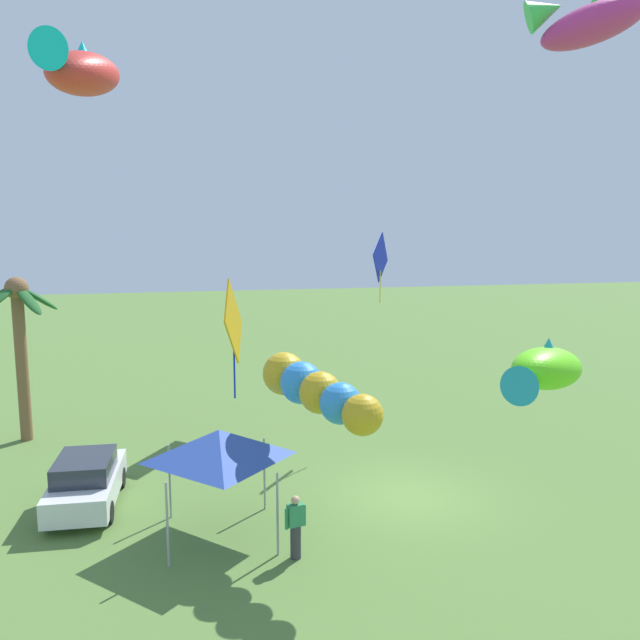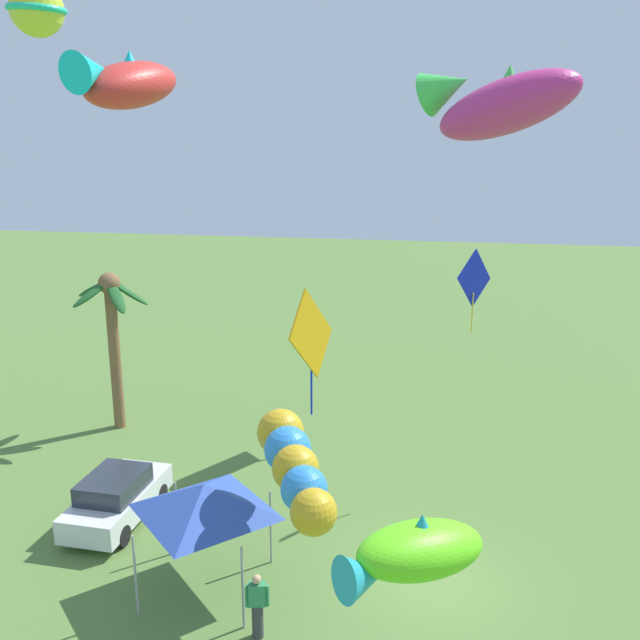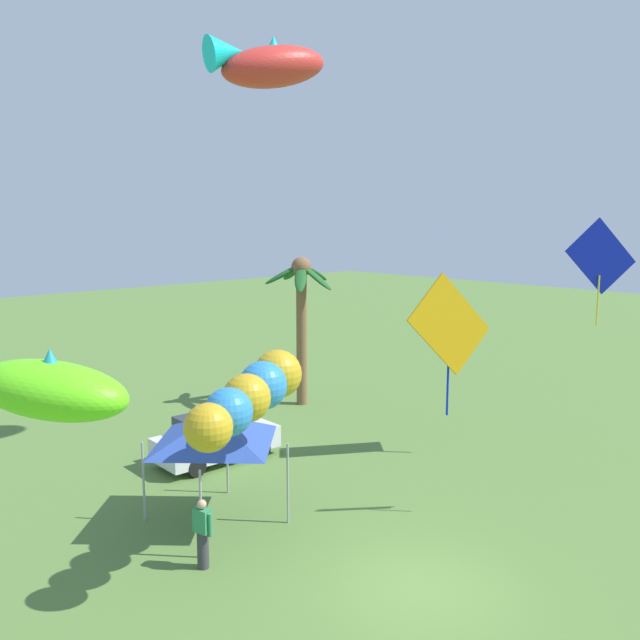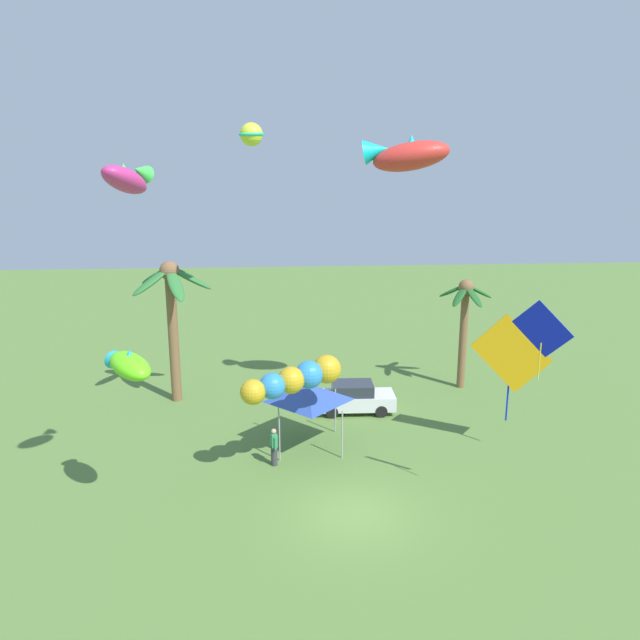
# 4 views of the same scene
# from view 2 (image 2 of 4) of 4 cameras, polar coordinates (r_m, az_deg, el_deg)

# --- Properties ---
(ground_plane) EXTENTS (120.00, 120.00, 0.00)m
(ground_plane) POSITION_cam_2_polar(r_m,az_deg,el_deg) (19.23, 9.18, -20.30)
(ground_plane) COLOR #567A38
(palm_tree_1) EXTENTS (2.92, 2.95, 6.12)m
(palm_tree_1) POSITION_cam_2_polar(r_m,az_deg,el_deg) (27.32, -16.63, 0.07)
(palm_tree_1) COLOR brown
(palm_tree_1) RESTS_ON ground
(parked_car_0) EXTENTS (3.97, 1.87, 1.51)m
(parked_car_0) POSITION_cam_2_polar(r_m,az_deg,el_deg) (21.90, -16.26, -13.73)
(parked_car_0) COLOR silver
(parked_car_0) RESTS_ON ground
(spectator_0) EXTENTS (0.31, 0.54, 1.59)m
(spectator_0) POSITION_cam_2_polar(r_m,az_deg,el_deg) (16.95, -5.14, -22.20)
(spectator_0) COLOR #38383D
(spectator_0) RESTS_ON ground
(festival_tent) EXTENTS (2.86, 2.86, 2.85)m
(festival_tent) POSITION_cam_2_polar(r_m,az_deg,el_deg) (17.73, -9.40, -14.18)
(festival_tent) COLOR #9E9EA3
(festival_tent) RESTS_ON ground
(kite_fish_0) EXTENTS (4.28, 2.69, 1.85)m
(kite_fish_0) POSITION_cam_2_polar(r_m,az_deg,el_deg) (21.30, -15.58, 18.19)
(kite_fish_0) COLOR red
(kite_fish_1) EXTENTS (2.09, 2.31, 1.02)m
(kite_fish_1) POSITION_cam_2_polar(r_m,az_deg,el_deg) (10.01, 7.62, -18.29)
(kite_fish_1) COLOR #64E71B
(kite_tube_2) EXTENTS (3.92, 2.41, 1.41)m
(kite_tube_2) POSITION_cam_2_polar(r_m,az_deg,el_deg) (15.90, -2.18, -11.62)
(kite_tube_2) COLOR gold
(kite_diamond_3) EXTENTS (1.60, 1.07, 2.64)m
(kite_diamond_3) POSITION_cam_2_polar(r_m,az_deg,el_deg) (21.98, 12.47, 3.25)
(kite_diamond_3) COLOR #0D1CB9
(kite_ball_4) EXTENTS (1.42, 1.42, 0.95)m
(kite_ball_4) POSITION_cam_2_polar(r_m,az_deg,el_deg) (14.52, -22.13, 22.43)
(kite_ball_4) COLOR #D2E434
(kite_fish_5) EXTENTS (1.54, 2.19, 1.16)m
(kite_fish_5) POSITION_cam_2_polar(r_m,az_deg,el_deg) (9.00, 14.37, 16.84)
(kite_fish_5) COLOR #C82E7D
(kite_diamond_6) EXTENTS (3.25, 0.92, 4.67)m
(kite_diamond_6) POSITION_cam_2_polar(r_m,az_deg,el_deg) (24.32, -0.72, -1.31)
(kite_diamond_6) COLOR #CC910D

